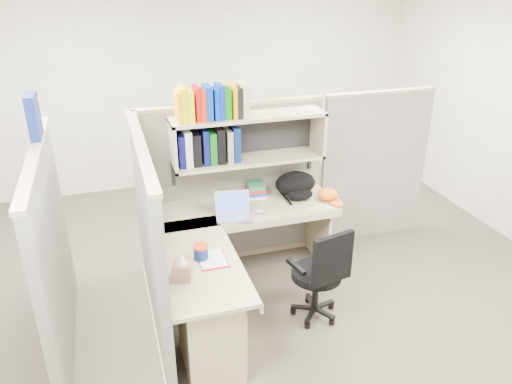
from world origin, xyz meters
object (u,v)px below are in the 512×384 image
object	(u,v)px
backpack	(297,186)
task_chair	(319,288)
desk	(222,293)
laptop	(233,207)
snack_canister	(201,252)

from	to	relation	value
backpack	task_chair	distance (m)	1.06
desk	laptop	xyz separation A→B (m)	(0.27, 0.66, 0.40)
desk	task_chair	world-z (taller)	task_chair
backpack	snack_canister	world-z (taller)	backpack
snack_canister	task_chair	size ratio (longest dim) A/B	0.13
desk	snack_canister	bearing A→B (deg)	147.72
desk	backpack	bearing A→B (deg)	42.98
snack_canister	backpack	bearing A→B (deg)	36.45
laptop	backpack	distance (m)	0.74
laptop	backpack	bearing A→B (deg)	28.39
laptop	backpack	xyz separation A→B (m)	(0.70, 0.25, 0.01)
task_chair	desk	bearing A→B (deg)	-179.83
desk	backpack	world-z (taller)	backpack
backpack	laptop	bearing A→B (deg)	-144.02
snack_canister	task_chair	bearing A→B (deg)	-4.99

